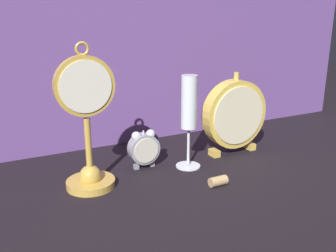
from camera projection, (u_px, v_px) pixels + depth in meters
ground_plane at (184, 182)px, 0.86m from camera, size 4.00×4.00×0.00m
fabric_backdrop_drape at (127, 9)px, 1.03m from camera, size 1.63×0.01×0.77m
pocket_watch_on_stand at (88, 132)px, 0.81m from camera, size 0.13×0.11×0.32m
alarm_clock_twin_bell at (144, 147)px, 0.93m from camera, size 0.08×0.03×0.10m
mantel_clock_silver at (235, 115)px, 1.02m from camera, size 0.19×0.04×0.23m
champagne_flute at (189, 110)px, 0.91m from camera, size 0.06×0.06×0.23m
wine_cork at (218, 181)px, 0.84m from camera, size 0.04×0.02×0.02m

